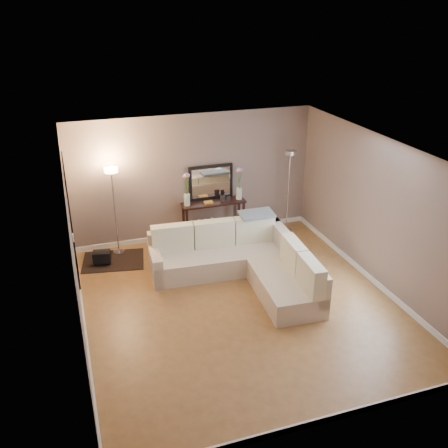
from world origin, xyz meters
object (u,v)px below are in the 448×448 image
object	(u,v)px
console_table	(210,218)
floor_lamp_lit	(113,194)
floor_lamp_unlit	(289,175)
sectional_sofa	(243,261)

from	to	relation	value
console_table	floor_lamp_lit	world-z (taller)	floor_lamp_lit
floor_lamp_unlit	console_table	bearing A→B (deg)	174.86
floor_lamp_lit	floor_lamp_unlit	distance (m)	3.60
sectional_sofa	floor_lamp_unlit	size ratio (longest dim) A/B	1.45
sectional_sofa	floor_lamp_unlit	bearing A→B (deg)	44.54
sectional_sofa	floor_lamp_lit	xyz separation A→B (m)	(-2.00, 1.67, 0.91)
console_table	floor_lamp_lit	size ratio (longest dim) A/B	0.75
sectional_sofa	floor_lamp_unlit	world-z (taller)	floor_lamp_unlit
floor_lamp_unlit	floor_lamp_lit	bearing A→B (deg)	178.48
sectional_sofa	console_table	world-z (taller)	sectional_sofa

